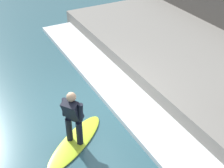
# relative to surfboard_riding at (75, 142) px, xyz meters

# --- Properties ---
(ground_plane) EXTENTS (28.00, 28.00, 0.00)m
(ground_plane) POSITION_rel_surfboard_riding_xyz_m (0.63, 0.88, -0.03)
(ground_plane) COLOR #335B66
(concrete_ledge) EXTENTS (4.40, 12.05, 0.53)m
(concrete_ledge) POSITION_rel_surfboard_riding_xyz_m (4.69, 0.88, 0.24)
(concrete_ledge) COLOR gray
(concrete_ledge) RESTS_ON ground_plane
(wave_foam_crest) EXTENTS (1.19, 11.45, 0.14)m
(wave_foam_crest) POSITION_rel_surfboard_riding_xyz_m (1.89, 0.88, 0.04)
(wave_foam_crest) COLOR white
(wave_foam_crest) RESTS_ON ground_plane
(surfboard_riding) EXTENTS (2.04, 1.69, 0.06)m
(surfboard_riding) POSITION_rel_surfboard_riding_xyz_m (0.00, 0.00, 0.00)
(surfboard_riding) COLOR #BFE02D
(surfboard_riding) RESTS_ON ground_plane
(surfer_riding) EXTENTS (0.53, 0.52, 1.39)m
(surfer_riding) POSITION_rel_surfboard_riding_xyz_m (0.00, 0.00, 0.80)
(surfer_riding) COLOR black
(surfer_riding) RESTS_ON surfboard_riding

